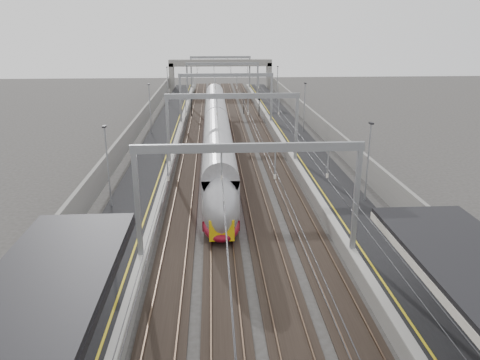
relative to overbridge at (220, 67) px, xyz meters
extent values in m
cube|color=black|center=(-8.00, -55.00, -4.81)|extent=(4.00, 120.00, 1.00)
cube|color=black|center=(8.00, -55.00, -4.81)|extent=(4.00, 120.00, 1.00)
cube|color=black|center=(-4.50, -55.00, -5.27)|extent=(2.40, 140.00, 0.08)
cube|color=brown|center=(-5.22, -55.00, -5.18)|extent=(0.07, 140.00, 0.14)
cube|color=brown|center=(-3.78, -55.00, -5.18)|extent=(0.07, 140.00, 0.14)
cube|color=black|center=(-1.50, -55.00, -5.27)|extent=(2.40, 140.00, 0.08)
cube|color=brown|center=(-2.22, -55.00, -5.18)|extent=(0.07, 140.00, 0.14)
cube|color=brown|center=(-0.78, -55.00, -5.18)|extent=(0.07, 140.00, 0.14)
cube|color=black|center=(1.50, -55.00, -5.27)|extent=(2.40, 140.00, 0.08)
cube|color=brown|center=(0.78, -55.00, -5.18)|extent=(0.07, 140.00, 0.14)
cube|color=brown|center=(2.22, -55.00, -5.18)|extent=(0.07, 140.00, 0.14)
cube|color=black|center=(4.50, -55.00, -5.27)|extent=(2.40, 140.00, 0.08)
cube|color=brown|center=(3.78, -55.00, -5.18)|extent=(0.07, 140.00, 0.14)
cube|color=brown|center=(5.22, -55.00, -5.18)|extent=(0.07, 140.00, 0.14)
cube|color=gray|center=(-6.30, -78.00, -1.01)|extent=(0.28, 0.28, 6.60)
cube|color=gray|center=(6.30, -78.00, -1.01)|extent=(0.28, 0.28, 6.60)
cube|color=gray|center=(0.00, -78.00, 2.04)|extent=(13.00, 0.25, 0.50)
cube|color=gray|center=(-6.30, -58.00, -1.01)|extent=(0.28, 0.28, 6.60)
cube|color=gray|center=(6.30, -58.00, -1.01)|extent=(0.28, 0.28, 6.60)
cube|color=gray|center=(0.00, -58.00, 2.04)|extent=(13.00, 0.25, 0.50)
cube|color=gray|center=(-6.30, -38.00, -1.01)|extent=(0.28, 0.28, 6.60)
cube|color=gray|center=(6.30, -38.00, -1.01)|extent=(0.28, 0.28, 6.60)
cube|color=gray|center=(0.00, -38.00, 2.04)|extent=(13.00, 0.25, 0.50)
cube|color=gray|center=(-6.30, -18.00, -1.01)|extent=(0.28, 0.28, 6.60)
cube|color=gray|center=(6.30, -18.00, -1.01)|extent=(0.28, 0.28, 6.60)
cube|color=gray|center=(0.00, -18.00, 2.04)|extent=(13.00, 0.25, 0.50)
cube|color=gray|center=(-6.30, 0.00, -1.01)|extent=(0.28, 0.28, 6.60)
cube|color=gray|center=(6.30, 0.00, -1.01)|extent=(0.28, 0.28, 6.60)
cube|color=gray|center=(0.00, 0.00, 2.04)|extent=(13.00, 0.25, 0.50)
cylinder|color=#262628|center=(-4.50, -50.00, 0.19)|extent=(0.03, 140.00, 0.03)
cylinder|color=#262628|center=(-1.50, -50.00, 0.19)|extent=(0.03, 140.00, 0.03)
cylinder|color=#262628|center=(1.50, -50.00, 0.19)|extent=(0.03, 140.00, 0.03)
cylinder|color=#262628|center=(4.50, -50.00, 0.19)|extent=(0.03, 140.00, 0.03)
cylinder|color=black|center=(-9.70, -86.00, -2.31)|extent=(0.20, 0.20, 4.00)
cube|color=gray|center=(0.00, 0.00, 0.89)|extent=(22.00, 2.20, 1.40)
cube|color=gray|center=(-10.50, 0.00, -2.21)|extent=(1.00, 2.20, 6.20)
cube|color=gray|center=(10.50, 0.00, -2.21)|extent=(1.00, 2.20, 6.20)
cube|color=gray|center=(-11.20, -55.00, -3.71)|extent=(0.30, 120.00, 3.20)
cube|color=gray|center=(11.20, -55.00, -3.71)|extent=(0.30, 120.00, 3.20)
cube|color=maroon|center=(-1.50, -62.24, -4.73)|extent=(2.60, 22.14, 0.77)
cube|color=#939398|center=(-1.50, -62.24, -2.90)|extent=(2.60, 22.14, 2.89)
cube|color=black|center=(-1.50, -69.99, -5.04)|extent=(1.93, 2.31, 0.48)
cube|color=maroon|center=(-1.50, -39.71, -4.73)|extent=(2.60, 22.14, 0.77)
cube|color=#939398|center=(-1.50, -39.71, -2.90)|extent=(2.60, 22.14, 2.89)
cube|color=black|center=(-1.50, -47.46, -5.04)|extent=(1.93, 2.31, 0.48)
ellipsoid|color=#939398|center=(-1.50, -73.50, -3.18)|extent=(2.60, 5.01, 4.04)
cube|color=#DCAF0B|center=(-1.50, -75.57, -4.05)|extent=(1.64, 0.12, 1.44)
cube|color=black|center=(-1.50, -75.14, -2.61)|extent=(1.54, 0.56, 0.91)
cylinder|color=black|center=(-5.20, -29.40, -3.81)|extent=(0.12, 0.12, 3.00)
cube|color=black|center=(-5.20, -29.40, -2.21)|extent=(0.32, 0.22, 0.75)
sphere|color=#0CE526|center=(-5.20, -29.53, -2.06)|extent=(0.16, 0.16, 0.16)
cylinder|color=black|center=(3.20, -26.94, -3.81)|extent=(0.12, 0.12, 3.00)
cube|color=black|center=(3.20, -26.94, -2.21)|extent=(0.32, 0.22, 0.75)
sphere|color=red|center=(3.20, -27.07, -2.06)|extent=(0.16, 0.16, 0.16)
cylinder|color=black|center=(5.40, -30.21, -3.81)|extent=(0.12, 0.12, 3.00)
cube|color=black|center=(5.40, -30.21, -2.21)|extent=(0.32, 0.22, 0.75)
sphere|color=red|center=(5.40, -30.34, -2.06)|extent=(0.16, 0.16, 0.16)
camera|label=1|loc=(-1.97, -102.98, 8.45)|focal=35.00mm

